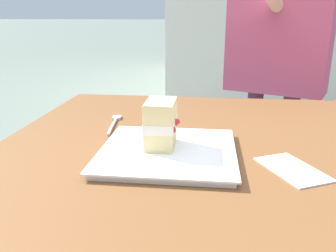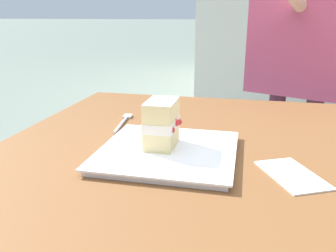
{
  "view_description": "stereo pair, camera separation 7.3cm",
  "coord_description": "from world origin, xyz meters",
  "px_view_note": "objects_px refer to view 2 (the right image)",
  "views": [
    {
      "loc": [
        0.55,
        -0.04,
        1.07
      ],
      "look_at": [
        -0.15,
        -0.12,
        0.84
      ],
      "focal_mm": 37.37,
      "sensor_mm": 36.0,
      "label": 1
    },
    {
      "loc": [
        0.54,
        0.03,
        1.07
      ],
      "look_at": [
        -0.15,
        -0.12,
        0.84
      ],
      "focal_mm": 37.37,
      "sensor_mm": 36.0,
      "label": 2
    }
  ],
  "objects_px": {
    "patio_table": "(216,241)",
    "paper_napkin": "(292,175)",
    "dessert_plate": "(168,152)",
    "diner_person": "(303,34)",
    "cake_slice": "(162,124)",
    "dessert_fork": "(123,122)"
  },
  "relations": [
    {
      "from": "dessert_fork",
      "to": "diner_person",
      "type": "bearing_deg",
      "value": 139.39
    },
    {
      "from": "patio_table",
      "to": "dessert_plate",
      "type": "distance_m",
      "value": 0.22
    },
    {
      "from": "dessert_plate",
      "to": "paper_napkin",
      "type": "relative_size",
      "value": 1.73
    },
    {
      "from": "dessert_plate",
      "to": "cake_slice",
      "type": "distance_m",
      "value": 0.06
    },
    {
      "from": "dessert_fork",
      "to": "paper_napkin",
      "type": "xyz_separation_m",
      "value": [
        0.25,
        0.43,
        -0.0
      ]
    },
    {
      "from": "dessert_plate",
      "to": "dessert_fork",
      "type": "xyz_separation_m",
      "value": [
        -0.2,
        -0.17,
        -0.0
      ]
    },
    {
      "from": "patio_table",
      "to": "paper_napkin",
      "type": "height_order",
      "value": "paper_napkin"
    },
    {
      "from": "dessert_plate",
      "to": "paper_napkin",
      "type": "distance_m",
      "value": 0.26
    },
    {
      "from": "dessert_fork",
      "to": "paper_napkin",
      "type": "height_order",
      "value": "dessert_fork"
    },
    {
      "from": "dessert_plate",
      "to": "diner_person",
      "type": "height_order",
      "value": "diner_person"
    },
    {
      "from": "patio_table",
      "to": "paper_napkin",
      "type": "xyz_separation_m",
      "value": [
        -0.1,
        0.13,
        0.1
      ]
    },
    {
      "from": "dessert_fork",
      "to": "dessert_plate",
      "type": "bearing_deg",
      "value": 40.76
    },
    {
      "from": "paper_napkin",
      "to": "diner_person",
      "type": "relative_size",
      "value": 0.11
    },
    {
      "from": "cake_slice",
      "to": "diner_person",
      "type": "distance_m",
      "value": 0.91
    },
    {
      "from": "cake_slice",
      "to": "diner_person",
      "type": "relative_size",
      "value": 0.07
    },
    {
      "from": "paper_napkin",
      "to": "cake_slice",
      "type": "bearing_deg",
      "value": -102.35
    },
    {
      "from": "patio_table",
      "to": "dessert_fork",
      "type": "distance_m",
      "value": 0.47
    },
    {
      "from": "dessert_plate",
      "to": "paper_napkin",
      "type": "xyz_separation_m",
      "value": [
        0.05,
        0.25,
        -0.01
      ]
    },
    {
      "from": "cake_slice",
      "to": "dessert_fork",
      "type": "distance_m",
      "value": 0.25
    },
    {
      "from": "patio_table",
      "to": "cake_slice",
      "type": "distance_m",
      "value": 0.27
    },
    {
      "from": "patio_table",
      "to": "dessert_fork",
      "type": "bearing_deg",
      "value": -139.76
    },
    {
      "from": "diner_person",
      "to": "dessert_plate",
      "type": "bearing_deg",
      "value": -23.63
    }
  ]
}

